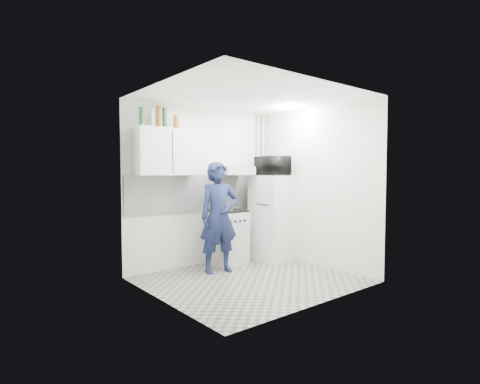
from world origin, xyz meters
TOP-DOWN VIEW (x-y plane):
  - floor at (0.00, 0.00)m, footprint 2.80×2.80m
  - ceiling at (0.00, 0.00)m, footprint 2.80×2.80m
  - wall_back at (0.00, 1.25)m, footprint 2.80×0.00m
  - wall_left at (-1.40, 0.00)m, footprint 0.00×2.60m
  - wall_right at (1.40, 0.00)m, footprint 0.00×2.60m
  - person at (-0.10, 0.64)m, footprint 0.70×0.54m
  - stove at (0.33, 1.00)m, footprint 0.55×0.55m
  - fridge at (1.10, 0.70)m, footprint 0.67×0.67m
  - stove_top at (0.33, 1.00)m, footprint 0.53×0.53m
  - saucepan at (0.28, 0.93)m, footprint 0.19×0.19m
  - microwave at (1.10, 0.70)m, footprint 0.67×0.52m
  - bottle_a at (-1.15, 1.07)m, footprint 0.06×0.06m
  - bottle_b at (-0.99, 1.07)m, footprint 0.07×0.07m
  - bottle_c at (-0.87, 1.07)m, footprint 0.08×0.08m
  - bottle_d at (-0.78, 1.07)m, footprint 0.07×0.07m
  - canister_a at (-0.59, 1.07)m, footprint 0.08×0.08m
  - upper_cabinet at (-0.75, 1.07)m, footprint 1.00×0.35m
  - range_hood at (0.45, 1.00)m, footprint 0.60×0.50m
  - backsplash at (0.00, 1.24)m, footprint 2.74×0.03m
  - pipe_a at (1.30, 1.17)m, footprint 0.05×0.05m
  - pipe_b at (1.18, 1.17)m, footprint 0.04×0.04m
  - ceiling_spot_fixture at (1.00, 0.20)m, footprint 0.10×0.10m

SIDE VIEW (x-z plane):
  - floor at x=0.00m, z-range 0.00..0.00m
  - stove at x=0.33m, z-range 0.00..0.88m
  - fridge at x=1.10m, z-range 0.00..1.49m
  - person at x=-0.10m, z-range 0.00..1.70m
  - stove_top at x=0.33m, z-range 0.88..0.91m
  - saucepan at x=0.28m, z-range 0.91..1.02m
  - backsplash at x=0.00m, z-range 0.90..1.50m
  - wall_left at x=-1.40m, z-range 0.00..2.60m
  - wall_right at x=1.40m, z-range 0.00..2.60m
  - pipe_a at x=1.30m, z-range 0.00..2.60m
  - pipe_b at x=1.18m, z-range 0.00..2.60m
  - wall_back at x=0.00m, z-range -0.10..2.70m
  - range_hood at x=0.45m, z-range 1.50..1.64m
  - microwave at x=1.10m, z-range 1.49..1.82m
  - upper_cabinet at x=-0.75m, z-range 1.50..2.20m
  - canister_a at x=-0.59m, z-range 2.20..2.41m
  - bottle_b at x=-0.99m, z-range 2.20..2.46m
  - bottle_a at x=-1.15m, z-range 2.20..2.48m
  - bottle_d at x=-0.78m, z-range 2.20..2.51m
  - bottle_c at x=-0.87m, z-range 2.20..2.53m
  - ceiling_spot_fixture at x=1.00m, z-range 2.56..2.58m
  - ceiling at x=0.00m, z-range 2.60..2.60m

